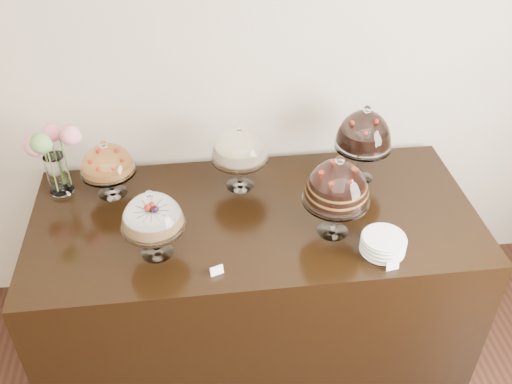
{
  "coord_description": "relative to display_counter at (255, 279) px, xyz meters",
  "views": [
    {
      "loc": [
        0.02,
        0.3,
        2.7
      ],
      "look_at": [
        0.28,
        2.4,
        1.08
      ],
      "focal_mm": 40.0,
      "sensor_mm": 36.0,
      "label": 1
    }
  ],
  "objects": [
    {
      "name": "plate_stack",
      "position": [
        0.55,
        -0.33,
        0.49
      ],
      "size": [
        0.2,
        0.2,
        0.08
      ],
      "color": "white",
      "rests_on": "display_counter"
    },
    {
      "name": "cake_stand_cheesecake",
      "position": [
        -0.05,
        0.25,
        0.68
      ],
      "size": [
        0.3,
        0.3,
        0.37
      ],
      "color": "white",
      "rests_on": "display_counter"
    },
    {
      "name": "cake_stand_choco_layer",
      "position": [
        0.35,
        -0.16,
        0.72
      ],
      "size": [
        0.31,
        0.31,
        0.43
      ],
      "color": "white",
      "rests_on": "display_counter"
    },
    {
      "name": "display_counter",
      "position": [
        0.0,
        0.0,
        0.0
      ],
      "size": [
        2.2,
        1.0,
        0.9
      ],
      "primitive_type": "cube",
      "color": "black",
      "rests_on": "ground"
    },
    {
      "name": "cake_stand_sugar_sponge",
      "position": [
        -0.47,
        -0.21,
        0.67
      ],
      "size": [
        0.28,
        0.28,
        0.35
      ],
      "color": "white",
      "rests_on": "display_counter"
    },
    {
      "name": "price_card_left",
      "position": [
        -0.21,
        -0.38,
        0.47
      ],
      "size": [
        0.06,
        0.03,
        0.04
      ],
      "primitive_type": "cube",
      "rotation": [
        -0.21,
        0.0,
        0.34
      ],
      "color": "white",
      "rests_on": "display_counter"
    },
    {
      "name": "price_card_right",
      "position": [
        0.56,
        -0.45,
        0.47
      ],
      "size": [
        0.06,
        0.02,
        0.04
      ],
      "primitive_type": "cube",
      "rotation": [
        -0.21,
        0.0,
        0.17
      ],
      "color": "white",
      "rests_on": "display_counter"
    },
    {
      "name": "wall_back",
      "position": [
        -0.28,
        0.55,
        1.05
      ],
      "size": [
        5.0,
        0.04,
        3.0
      ],
      "primitive_type": "cube",
      "color": "beige",
      "rests_on": "ground"
    },
    {
      "name": "cake_stand_dark_choco",
      "position": [
        0.59,
        0.25,
        0.73
      ],
      "size": [
        0.3,
        0.3,
        0.43
      ],
      "color": "white",
      "rests_on": "display_counter"
    },
    {
      "name": "cake_stand_fruit_tart",
      "position": [
        -0.71,
        0.27,
        0.64
      ],
      "size": [
        0.28,
        0.28,
        0.32
      ],
      "color": "white",
      "rests_on": "display_counter"
    },
    {
      "name": "flower_vase",
      "position": [
        -0.97,
        0.31,
        0.69
      ],
      "size": [
        0.29,
        0.26,
        0.41
      ],
      "color": "white",
      "rests_on": "display_counter"
    }
  ]
}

